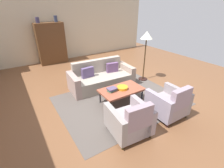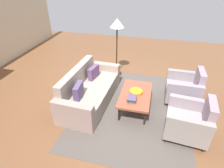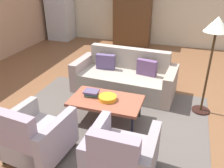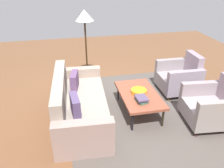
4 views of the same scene
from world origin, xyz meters
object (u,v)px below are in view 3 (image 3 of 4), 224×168
at_px(armchair_right, 120,159).
at_px(coffee_table, 106,101).
at_px(fruit_bowl, 108,98).
at_px(armchair_left, 34,138).
at_px(book_stack, 91,93).
at_px(floor_lamp, 216,34).
at_px(cabinet, 132,18).
at_px(couch, 125,78).
at_px(refrigerator, 60,13).

bearing_deg(armchair_right, coffee_table, 117.95).
bearing_deg(fruit_bowl, armchair_left, -118.65).
xyz_separation_m(fruit_bowl, book_stack, (-0.31, 0.05, 0.01)).
xyz_separation_m(coffee_table, floor_lamp, (1.57, 0.81, 1.07)).
bearing_deg(fruit_bowl, cabinet, 98.94).
distance_m(coffee_table, fruit_bowl, 0.08).
distance_m(armchair_left, fruit_bowl, 1.33).
bearing_deg(coffee_table, couch, 89.78).
height_order(coffee_table, armchair_left, armchair_left).
xyz_separation_m(book_stack, cabinet, (-0.39, 4.45, 0.44)).
distance_m(coffee_table, armchair_right, 1.31).
relative_size(coffee_table, refrigerator, 0.65).
bearing_deg(book_stack, coffee_table, -10.32).
bearing_deg(couch, refrigerator, -41.08).
distance_m(couch, coffee_table, 1.19).
xyz_separation_m(armchair_left, book_stack, (0.32, 1.22, 0.11)).
height_order(couch, book_stack, couch).
relative_size(couch, cabinet, 1.19).
height_order(coffee_table, refrigerator, refrigerator).
xyz_separation_m(couch, floor_lamp, (1.57, -0.38, 1.16)).
height_order(refrigerator, floor_lamp, refrigerator).
xyz_separation_m(couch, armchair_left, (-0.61, -2.35, 0.06)).
height_order(couch, cabinet, cabinet).
bearing_deg(couch, armchair_right, 107.26).
height_order(coffee_table, armchair_right, armchair_right).
height_order(armchair_left, floor_lamp, floor_lamp).
relative_size(coffee_table, book_stack, 4.62).
relative_size(armchair_left, floor_lamp, 0.51).
bearing_deg(armchair_right, fruit_bowl, 116.75).
bearing_deg(coffee_table, armchair_left, -117.48).
relative_size(armchair_left, armchair_right, 1.00).
distance_m(refrigerator, floor_lamp, 6.07).
relative_size(couch, armchair_right, 2.44).
bearing_deg(couch, floor_lamp, 169.59).
bearing_deg(book_stack, refrigerator, 124.79).
height_order(armchair_right, floor_lamp, floor_lamp).
height_order(armchair_left, cabinet, cabinet).
distance_m(fruit_bowl, refrigerator, 5.54).
distance_m(armchair_right, floor_lamp, 2.46).
distance_m(armchair_left, floor_lamp, 3.14).
bearing_deg(refrigerator, floor_lamp, -36.35).
xyz_separation_m(armchair_right, refrigerator, (-3.90, 5.56, 0.58)).
xyz_separation_m(book_stack, refrigerator, (-3.02, 4.35, 0.47)).
bearing_deg(armchair_left, cabinet, 96.36).
distance_m(fruit_bowl, floor_lamp, 2.01).
bearing_deg(book_stack, couch, 75.75).
height_order(book_stack, floor_lamp, floor_lamp).
relative_size(cabinet, floor_lamp, 1.05).
xyz_separation_m(cabinet, floor_lamp, (2.25, -3.69, 0.54)).
distance_m(armchair_right, cabinet, 5.84).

